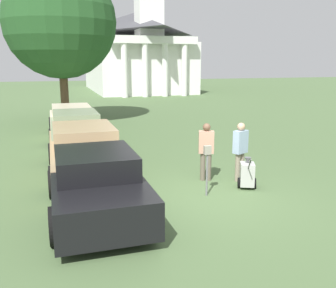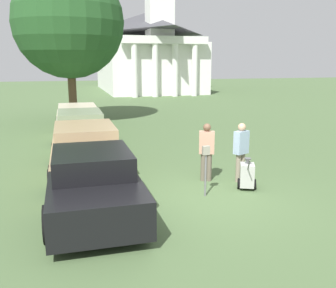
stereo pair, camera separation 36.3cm
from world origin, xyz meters
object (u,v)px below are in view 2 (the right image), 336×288
(parked_car_sage, at_px, (80,132))
(church, at_px, (147,47))
(parked_car_cream, at_px, (78,122))
(person_supervisor, at_px, (241,149))
(person_worker, at_px, (207,149))
(parked_car_black, at_px, (92,182))
(equipment_cart, at_px, (247,175))
(parking_meter, at_px, (206,161))
(parked_car_tan, at_px, (85,152))

(parked_car_sage, relative_size, church, 0.22)
(parked_car_cream, relative_size, person_supervisor, 3.21)
(church, bearing_deg, parked_car_sage, -106.98)
(person_worker, bearing_deg, parked_car_cream, -46.15)
(parked_car_black, bearing_deg, equipment_cart, 5.32)
(parked_car_sage, xyz_separation_m, parking_meter, (2.76, -5.83, 0.20))
(parked_car_sage, relative_size, equipment_cart, 5.07)
(parked_car_tan, xyz_separation_m, parked_car_sage, (0.00, 3.26, -0.00))
(parked_car_black, height_order, parked_car_tan, parked_car_tan)
(parked_car_sage, distance_m, church, 30.46)
(parking_meter, bearing_deg, parked_car_tan, 137.14)
(parked_car_tan, relative_size, person_worker, 3.20)
(parked_car_tan, relative_size, equipment_cart, 5.25)
(parked_car_black, height_order, parked_car_cream, parked_car_cream)
(parking_meter, height_order, person_supervisor, person_supervisor)
(parked_car_sage, height_order, church, church)
(parked_car_black, distance_m, parked_car_tan, 2.73)
(parked_car_tan, xyz_separation_m, equipment_cart, (4.00, -2.37, -0.32))
(person_worker, relative_size, person_supervisor, 0.99)
(person_worker, height_order, church, church)
(parking_meter, bearing_deg, parked_car_cream, 107.95)
(parked_car_black, height_order, parking_meter, parked_car_black)
(parked_car_cream, relative_size, parking_meter, 4.13)
(parked_car_cream, bearing_deg, church, 71.55)
(parked_car_tan, bearing_deg, church, 74.83)
(equipment_cart, bearing_deg, person_supervisor, 103.34)
(parked_car_black, bearing_deg, parked_car_cream, 90.18)
(person_supervisor, height_order, equipment_cart, person_supervisor)
(parked_car_black, relative_size, person_supervisor, 2.79)
(parked_car_cream, distance_m, parking_meter, 8.97)
(church, bearing_deg, parked_car_cream, -108.62)
(parked_car_sage, distance_m, person_worker, 5.68)
(person_worker, xyz_separation_m, equipment_cart, (0.77, -0.96, -0.54))
(parked_car_black, distance_m, parked_car_sage, 5.99)
(person_supervisor, xyz_separation_m, equipment_cart, (-0.13, -0.66, -0.55))
(parked_car_sage, height_order, parking_meter, parked_car_sage)
(person_worker, xyz_separation_m, person_supervisor, (0.90, -0.30, 0.01))
(parked_car_tan, bearing_deg, parked_car_black, -89.82)
(parked_car_cream, height_order, church, church)
(person_worker, xyz_separation_m, church, (5.58, 33.52, 4.01))
(person_supervisor, height_order, church, church)
(church, bearing_deg, parked_car_tan, -105.34)
(person_worker, bearing_deg, church, -79.24)
(parked_car_cream, distance_m, equipment_cart, 9.25)
(parked_car_sage, bearing_deg, parking_meter, -64.45)
(parked_car_tan, bearing_deg, parked_car_sage, 90.17)
(parking_meter, bearing_deg, church, 80.11)
(parked_car_sage, height_order, person_supervisor, person_supervisor)
(parked_car_cream, bearing_deg, parked_car_tan, -89.83)
(parking_meter, distance_m, person_worker, 1.24)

